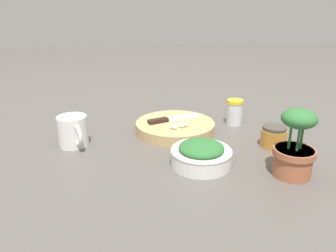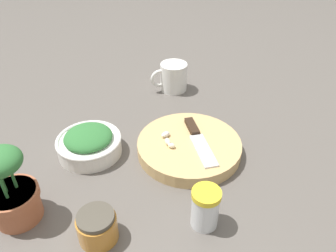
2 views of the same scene
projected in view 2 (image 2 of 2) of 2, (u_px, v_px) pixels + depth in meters
ground_plane at (152, 140)px, 0.88m from camera, size 5.00×5.00×0.00m
cutting_board at (189, 147)px, 0.83m from camera, size 0.26×0.26×0.03m
chef_knife at (198, 138)px, 0.82m from camera, size 0.19×0.09×0.01m
garlic_cloves at (168, 140)px, 0.81m from camera, size 0.06×0.04×0.02m
herb_bowl at (89, 143)px, 0.82m from camera, size 0.16×0.16×0.07m
spice_jar at (205, 208)px, 0.63m from camera, size 0.06×0.06×0.09m
coffee_mug at (173, 77)px, 1.07m from camera, size 0.09×0.12×0.09m
honey_jar at (97, 227)px, 0.61m from camera, size 0.08×0.08×0.06m
potted_herb at (11, 191)px, 0.63m from camera, size 0.10×0.10×0.17m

